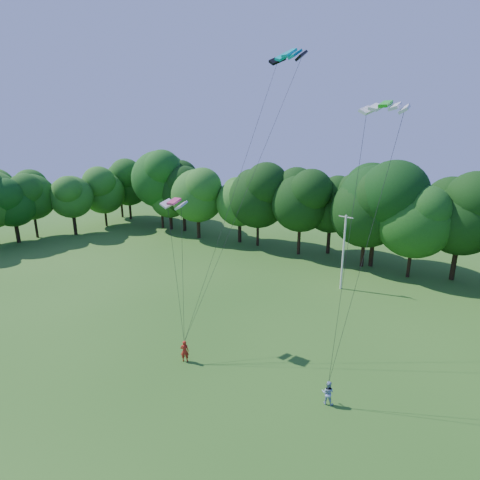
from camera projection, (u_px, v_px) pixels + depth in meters
The scene contains 10 objects.
ground at pixel (92, 458), 18.73m from camera, with size 160.00×160.00×0.00m, color #235417.
utility_pole at pixel (343, 252), 38.15m from camera, with size 1.57×0.35×7.88m.
kite_flyer_left at pixel (185, 351), 26.51m from camera, with size 0.60×0.39×1.64m, color #A92215.
kite_flyer_right at pixel (328, 393), 22.33m from camera, with size 0.74×0.58×1.53m, color #92ABCB.
kite_teal at pixel (289, 53), 26.01m from camera, with size 2.86×1.67×0.71m.
kite_green at pixel (386, 104), 19.91m from camera, with size 2.46×1.13×0.44m.
kite_pink at pixel (174, 201), 26.99m from camera, with size 2.02×1.07×0.42m.
tree_back_west at pixel (160, 173), 61.75m from camera, with size 10.36×10.36×15.08m.
tree_back_center at pixel (378, 190), 43.45m from camera, with size 10.25×10.25×14.91m.
tree_flank_west at pixel (12, 198), 54.14m from camera, with size 7.31×7.31×10.63m.
Camera 1 is at (14.71, -8.03, 15.66)m, focal length 28.00 mm.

